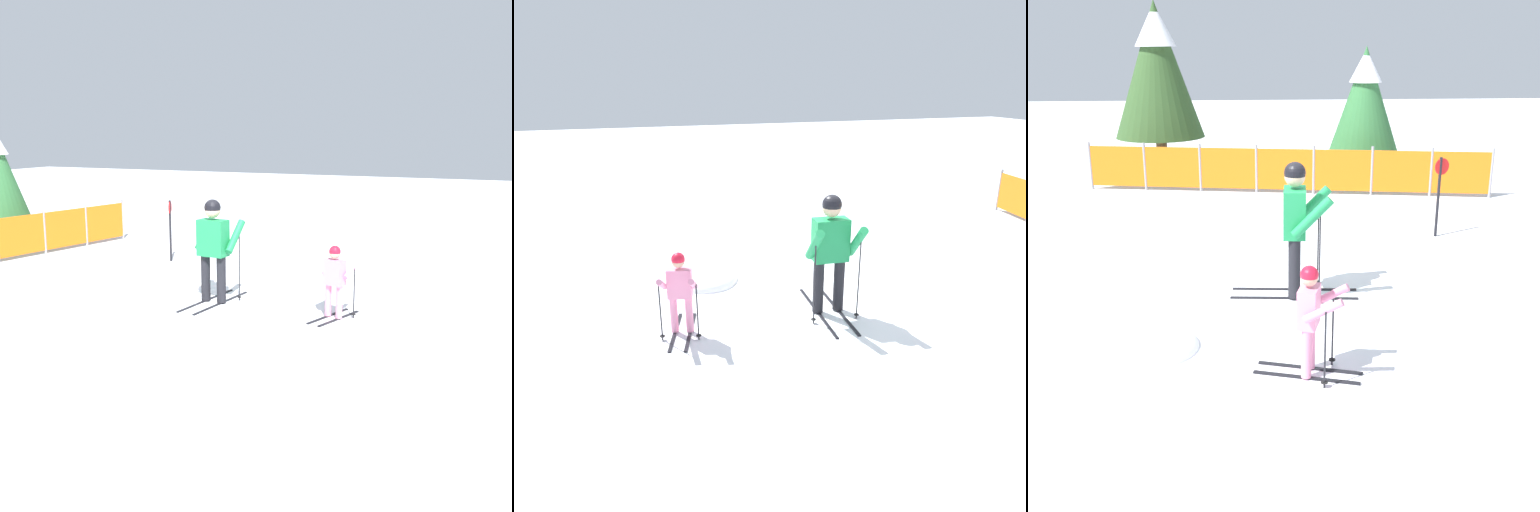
% 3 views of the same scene
% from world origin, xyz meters
% --- Properties ---
extents(ground_plane, '(60.00, 60.00, 0.00)m').
position_xyz_m(ground_plane, '(0.00, 0.00, 0.00)').
color(ground_plane, white).
extents(skier_adult, '(1.71, 0.79, 1.78)m').
position_xyz_m(skier_adult, '(0.29, -0.23, 1.06)').
color(skier_adult, black).
rests_on(skier_adult, ground_plane).
extents(skier_child, '(1.12, 0.62, 1.16)m').
position_xyz_m(skier_child, '(0.23, -2.39, 0.68)').
color(skier_child, black).
rests_on(skier_child, ground_plane).
extents(snow_mound, '(1.32, 1.12, 0.53)m').
position_xyz_m(snow_mound, '(-1.58, -1.70, 0.00)').
color(snow_mound, white).
rests_on(snow_mound, ground_plane).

